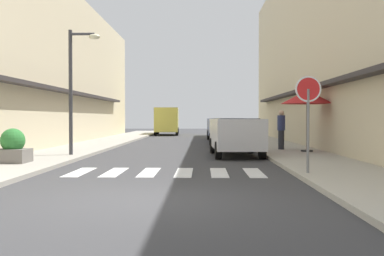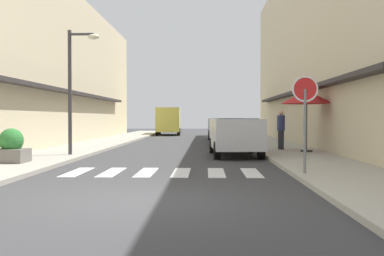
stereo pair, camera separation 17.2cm
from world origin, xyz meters
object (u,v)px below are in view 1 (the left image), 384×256
(round_street_sign, at_px, (308,99))
(street_lamp, at_px, (76,77))
(parked_car_mid, at_px, (228,129))
(planter_corner, at_px, (13,148))
(parked_car_near, at_px, (236,132))
(cafe_umbrella, at_px, (307,97))
(parked_car_far, at_px, (222,127))
(delivery_van, at_px, (167,119))
(pedestrian_walking_near, at_px, (281,129))

(round_street_sign, bearing_deg, street_lamp, 142.40)
(parked_car_mid, xyz_separation_m, planter_corner, (-7.10, -9.88, -0.34))
(parked_car_near, xyz_separation_m, round_street_sign, (1.32, -6.56, 1.04))
(round_street_sign, bearing_deg, parked_car_mid, 96.11)
(cafe_umbrella, bearing_deg, parked_car_far, 104.61)
(parked_car_near, relative_size, street_lamp, 0.97)
(delivery_van, distance_m, pedestrian_walking_near, 21.22)
(parked_car_mid, xyz_separation_m, delivery_van, (-4.39, 16.54, 0.48))
(parked_car_mid, distance_m, delivery_van, 17.12)
(parked_car_mid, distance_m, round_street_sign, 12.49)
(parked_car_mid, bearing_deg, parked_car_far, 90.00)
(round_street_sign, distance_m, street_lamp, 9.30)
(planter_corner, xyz_separation_m, pedestrian_walking_near, (9.24, 6.23, 0.44))
(parked_car_far, height_order, planter_corner, parked_car_far)
(street_lamp, relative_size, planter_corner, 4.41)
(pedestrian_walking_near, bearing_deg, parked_car_mid, -28.48)
(parked_car_mid, height_order, cafe_umbrella, cafe_umbrella)
(planter_corner, bearing_deg, pedestrian_walking_near, 33.98)
(parked_car_near, bearing_deg, delivery_van, 101.12)
(planter_corner, bearing_deg, parked_car_near, 29.76)
(parked_car_far, distance_m, delivery_van, 11.07)
(cafe_umbrella, relative_size, pedestrian_walking_near, 1.46)
(parked_car_near, bearing_deg, parked_car_far, 90.00)
(delivery_van, relative_size, planter_corner, 5.21)
(delivery_van, bearing_deg, pedestrian_walking_near, -72.08)
(round_street_sign, bearing_deg, parked_car_far, 94.04)
(pedestrian_walking_near, bearing_deg, parked_car_far, -46.81)
(delivery_van, relative_size, cafe_umbrella, 2.19)
(parked_car_far, bearing_deg, pedestrian_walking_near, -77.99)
(round_street_sign, height_order, pedestrian_walking_near, round_street_sign)
(parked_car_mid, relative_size, parked_car_far, 0.97)
(cafe_umbrella, distance_m, pedestrian_walking_near, 2.02)
(parked_car_mid, xyz_separation_m, cafe_umbrella, (2.96, -4.95, 1.40))
(cafe_umbrella, bearing_deg, street_lamp, -168.74)
(parked_car_near, xyz_separation_m, parked_car_far, (-0.00, 12.21, -0.00))
(parked_car_far, bearing_deg, round_street_sign, -85.96)
(parked_car_far, distance_m, round_street_sign, 18.84)
(parked_car_far, relative_size, pedestrian_walking_near, 2.59)
(delivery_van, xyz_separation_m, street_lamp, (-1.61, -23.27, 1.60))
(street_lamp, bearing_deg, delivery_van, 86.05)
(street_lamp, bearing_deg, parked_car_far, 65.44)
(parked_car_far, bearing_deg, delivery_van, 113.42)
(cafe_umbrella, xyz_separation_m, pedestrian_walking_near, (-0.82, 1.30, -1.31))
(parked_car_far, distance_m, planter_corner, 17.76)
(street_lamp, height_order, planter_corner, street_lamp)
(parked_car_near, height_order, pedestrian_walking_near, pedestrian_walking_near)
(delivery_van, xyz_separation_m, cafe_umbrella, (7.35, -21.49, 0.92))
(parked_car_near, relative_size, parked_car_mid, 1.05)
(parked_car_far, xyz_separation_m, delivery_van, (-4.39, 10.14, 0.48))
(parked_car_near, distance_m, parked_car_far, 12.21)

